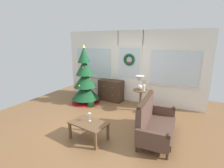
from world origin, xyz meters
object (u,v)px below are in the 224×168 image
object	(u,v)px
dresser_cabinet	(111,90)
side_table	(141,96)
christmas_tree	(85,82)
flower_vase	(144,87)
coffee_table	(89,125)
gift_box	(91,104)
wine_glass	(90,115)
table_lamp	(140,81)
settee_sofa	(153,122)

from	to	relation	value
dresser_cabinet	side_table	distance (m)	1.38
christmas_tree	side_table	world-z (taller)	christmas_tree
side_table	flower_vase	world-z (taller)	flower_vase
coffee_table	gift_box	world-z (taller)	coffee_table
wine_glass	gift_box	distance (m)	1.99
gift_box	flower_vase	bearing A→B (deg)	11.32
christmas_tree	table_lamp	bearing A→B (deg)	6.17
wine_glass	side_table	bearing A→B (deg)	74.15
christmas_tree	settee_sofa	bearing A→B (deg)	-23.18
side_table	table_lamp	xyz separation A→B (m)	(-0.06, 0.04, 0.49)
dresser_cabinet	gift_box	xyz separation A→B (m)	(-0.33, -0.87, -0.31)
settee_sofa	wine_glass	xyz separation A→B (m)	(-1.30, -0.69, 0.18)
settee_sofa	dresser_cabinet	bearing A→B (deg)	138.22
dresser_cabinet	coffee_table	bearing A→B (deg)	-74.02
settee_sofa	wine_glass	size ratio (longest dim) A/B	8.01
settee_sofa	side_table	size ratio (longest dim) A/B	2.23
table_lamp	settee_sofa	bearing A→B (deg)	-60.44
settee_sofa	side_table	distance (m)	1.53
christmas_tree	flower_vase	world-z (taller)	christmas_tree
wine_glass	christmas_tree	bearing A→B (deg)	127.68
wine_glass	gift_box	world-z (taller)	wine_glass
dresser_cabinet	side_table	world-z (taller)	dresser_cabinet
table_lamp	coffee_table	bearing A→B (deg)	-103.15
coffee_table	table_lamp	bearing A→B (deg)	76.85
side_table	wine_glass	bearing A→B (deg)	-105.85
settee_sofa	gift_box	distance (m)	2.54
dresser_cabinet	coffee_table	size ratio (longest dim) A/B	1.02
christmas_tree	side_table	size ratio (longest dim) A/B	2.98
christmas_tree	dresser_cabinet	world-z (taller)	christmas_tree
settee_sofa	wine_glass	world-z (taller)	settee_sofa
side_table	gift_box	bearing A→B (deg)	-165.99
flower_vase	coffee_table	xyz separation A→B (m)	(-0.66, -2.04, -0.46)
dresser_cabinet	settee_sofa	xyz separation A→B (m)	(2.02, -1.80, -0.01)
flower_vase	gift_box	xyz separation A→B (m)	(-1.73, -0.35, -0.73)
christmas_tree	dresser_cabinet	xyz separation A→B (m)	(0.71, 0.63, -0.39)
side_table	table_lamp	bearing A→B (deg)	146.31
table_lamp	gift_box	bearing A→B (deg)	-164.12
settee_sofa	coffee_table	size ratio (longest dim) A/B	1.73
settee_sofa	flower_vase	distance (m)	1.49
flower_vase	wine_glass	distance (m)	2.09
coffee_table	wine_glass	xyz separation A→B (m)	(-0.01, 0.08, 0.20)
dresser_cabinet	table_lamp	distance (m)	1.44
wine_glass	gift_box	bearing A→B (deg)	122.96
dresser_cabinet	coffee_table	world-z (taller)	dresser_cabinet
dresser_cabinet	flower_vase	xyz separation A→B (m)	(1.40, -0.52, 0.43)
side_table	wine_glass	size ratio (longest dim) A/B	3.60
coffee_table	gift_box	bearing A→B (deg)	122.10
table_lamp	christmas_tree	bearing A→B (deg)	-173.83
settee_sofa	coffee_table	distance (m)	1.49
flower_vase	dresser_cabinet	bearing A→B (deg)	159.43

